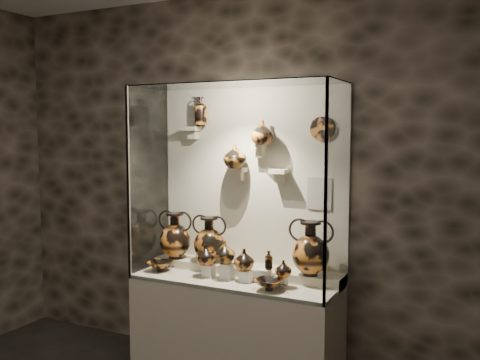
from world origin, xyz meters
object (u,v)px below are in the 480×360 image
(amphora_left, at_px, (175,235))
(lekythos_small, at_px, (269,259))
(amphora_right, at_px, (310,248))
(lekythos_tall, at_px, (201,110))
(jug_b, at_px, (225,252))
(kylix_right, at_px, (269,283))
(kylix_left, at_px, (160,265))
(ovoid_vase_b, at_px, (262,132))
(ovoid_vase_a, at_px, (235,156))
(jug_a, at_px, (206,255))
(amphora_mid, at_px, (209,239))
(jug_e, at_px, (284,269))
(jug_c, at_px, (244,259))

(amphora_left, distance_m, lekythos_small, 0.99)
(amphora_right, xyz_separation_m, lekythos_tall, (-1.05, 0.11, 1.10))
(lekythos_small, bearing_deg, amphora_left, -170.64)
(jug_b, height_order, kylix_right, jug_b)
(kylix_right, distance_m, lekythos_tall, 1.62)
(kylix_left, height_order, ovoid_vase_b, ovoid_vase_b)
(amphora_left, distance_m, ovoid_vase_a, 0.91)
(kylix_left, bearing_deg, ovoid_vase_b, 11.49)
(amphora_left, xyz_separation_m, ovoid_vase_b, (0.81, 0.07, 0.91))
(jug_a, height_order, kylix_right, jug_a)
(jug_b, distance_m, ovoid_vase_b, 1.02)
(jug_b, height_order, lekythos_tall, lekythos_tall)
(lekythos_small, relative_size, ovoid_vase_b, 0.83)
(jug_b, xyz_separation_m, ovoid_vase_b, (0.22, 0.25, 0.97))
(amphora_left, relative_size, lekythos_tall, 1.42)
(amphora_mid, distance_m, jug_e, 0.80)
(lekythos_small, distance_m, lekythos_tall, 1.43)
(jug_a, distance_m, jug_e, 0.69)
(ovoid_vase_b, bearing_deg, jug_a, -160.52)
(amphora_left, xyz_separation_m, amphora_mid, (0.34, 0.01, -0.01))
(kylix_right, xyz_separation_m, lekythos_tall, (-0.83, 0.41, 1.33))
(amphora_right, relative_size, lekythos_tall, 1.49)
(jug_a, bearing_deg, ovoid_vase_a, 65.07)
(kylix_right, bearing_deg, kylix_left, -176.16)
(amphora_mid, relative_size, jug_a, 2.30)
(jug_a, relative_size, ovoid_vase_b, 0.86)
(kylix_left, distance_m, ovoid_vase_b, 1.43)
(jug_c, bearing_deg, kylix_left, 168.27)
(jug_a, bearing_deg, lekythos_small, 6.07)
(jug_b, distance_m, ovoid_vase_a, 0.81)
(jug_e, height_order, kylix_right, jug_e)
(amphora_mid, xyz_separation_m, ovoid_vase_b, (0.47, 0.06, 0.92))
(amphora_left, xyz_separation_m, kylix_right, (1.04, -0.30, -0.22))
(jug_b, height_order, kylix_left, jug_b)
(ovoid_vase_a, distance_m, ovoid_vase_b, 0.32)
(amphora_left, height_order, jug_c, amphora_left)
(lekythos_tall, bearing_deg, kylix_right, -2.65)
(ovoid_vase_b, bearing_deg, jug_b, -144.99)
(kylix_right, bearing_deg, amphora_right, 61.99)
(amphora_right, bearing_deg, amphora_left, 165.70)
(jug_c, bearing_deg, lekythos_tall, 138.82)
(jug_a, xyz_separation_m, jug_b, (0.17, 0.01, 0.03))
(ovoid_vase_b, bearing_deg, lekythos_small, -69.17)
(amphora_mid, bearing_deg, lekythos_tall, 149.64)
(amphora_mid, bearing_deg, lekythos_small, -8.97)
(jug_a, height_order, ovoid_vase_a, ovoid_vase_a)
(amphora_left, distance_m, jug_b, 0.62)
(lekythos_tall, bearing_deg, ovoid_vase_a, 17.24)
(amphora_left, bearing_deg, amphora_mid, -20.81)
(amphora_left, relative_size, lekythos_small, 2.47)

